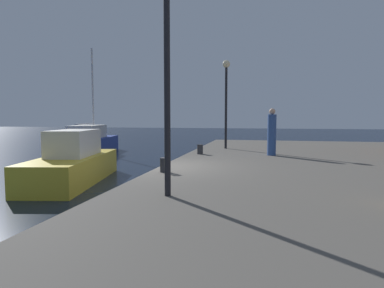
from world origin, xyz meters
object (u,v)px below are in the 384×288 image
Objects in this scene: person_near_carousel at (272,133)px; motorboat_yellow at (73,163)px; lamp_post_mid_promenade at (226,88)px; bollard_center at (200,149)px; bollard_north at (164,165)px; lamp_post_near_edge at (167,37)px; sailboat_blue at (87,143)px.

motorboat_yellow is at bearing -156.74° from person_near_carousel.
motorboat_yellow is 7.89m from lamp_post_mid_promenade.
bollard_center is at bearing -176.42° from person_near_carousel.
lamp_post_mid_promenade reaches higher than bollard_north.
lamp_post_mid_promenade is 7.79m from bollard_north.
bollard_north is (-0.89, -7.25, -2.71)m from lamp_post_mid_promenade.
bollard_center is (-0.75, 7.22, -2.82)m from lamp_post_near_edge.
motorboat_yellow is at bearing 137.52° from lamp_post_near_edge.
lamp_post_near_edge is 2.37× the size of person_near_carousel.
motorboat_yellow is 4.35m from bollard_north.
bollard_center is (-0.76, -2.65, -2.71)m from lamp_post_mid_promenade.
sailboat_blue is 12.09m from person_near_carousel.
bollard_north is at bearing -97.01° from lamp_post_mid_promenade.
bollard_center is at bearing -32.19° from sailboat_blue.
motorboat_yellow is at bearing -131.54° from lamp_post_mid_promenade.
lamp_post_mid_promenade reaches higher than person_near_carousel.
lamp_post_near_edge is at bearing -71.53° from bollard_north.
motorboat_yellow is at bearing -145.41° from bollard_center.
sailboat_blue reaches higher than bollard_north.
person_near_carousel is (2.13, 7.40, -2.14)m from lamp_post_near_edge.
sailboat_blue is 9.69m from lamp_post_mid_promenade.
lamp_post_near_edge is 1.04× the size of lamp_post_mid_promenade.
bollard_north is 4.61m from bollard_center.
motorboat_yellow is (4.04, -7.92, -0.01)m from sailboat_blue.
lamp_post_near_edge reaches higher than bollard_center.
lamp_post_mid_promenade is (8.88, -2.46, 3.00)m from sailboat_blue.
bollard_north is (-0.87, 2.62, -2.82)m from lamp_post_near_edge.
bollard_north is (7.99, -9.71, 0.30)m from sailboat_blue.
bollard_north and bollard_center have the same top height.
person_near_carousel is (2.88, 0.18, 0.68)m from bollard_center.
sailboat_blue reaches higher than bollard_center.
lamp_post_near_edge reaches higher than bollard_north.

